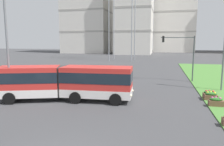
{
  "coord_description": "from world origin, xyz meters",
  "views": [
    {
      "loc": [
        4.04,
        -7.13,
        5.16
      ],
      "look_at": [
        -0.58,
        12.58,
        2.2
      ],
      "focal_mm": 34.55,
      "sensor_mm": 36.0,
      "label": 1
    }
  ],
  "objects_px": {
    "articulated_bus": "(65,82)",
    "flower_planter_5": "(209,94)",
    "apartment_tower_westcentre": "(135,11)",
    "apartment_tower_centre": "(174,14)",
    "flower_planter_4": "(211,96)",
    "streetlight_left": "(7,43)",
    "traffic_light_far_right": "(182,50)",
    "flower_planter_3": "(216,102)",
    "car_black_sedan": "(94,71)",
    "apartment_tower_west": "(87,3)"
  },
  "relations": [
    {
      "from": "car_black_sedan",
      "to": "flower_planter_3",
      "type": "distance_m",
      "value": 19.19
    },
    {
      "from": "flower_planter_3",
      "to": "apartment_tower_westcentre",
      "type": "xyz_separation_m",
      "value": [
        -16.11,
        74.77,
        17.44
      ]
    },
    {
      "from": "flower_planter_4",
      "to": "apartment_tower_centre",
      "type": "bearing_deg",
      "value": 89.54
    },
    {
      "from": "apartment_tower_westcentre",
      "to": "apartment_tower_centre",
      "type": "height_order",
      "value": "apartment_tower_centre"
    },
    {
      "from": "car_black_sedan",
      "to": "flower_planter_5",
      "type": "height_order",
      "value": "car_black_sedan"
    },
    {
      "from": "flower_planter_5",
      "to": "flower_planter_4",
      "type": "bearing_deg",
      "value": -90.0
    },
    {
      "from": "streetlight_left",
      "to": "flower_planter_4",
      "type": "bearing_deg",
      "value": 14.81
    },
    {
      "from": "articulated_bus",
      "to": "apartment_tower_centre",
      "type": "distance_m",
      "value": 101.33
    },
    {
      "from": "flower_planter_4",
      "to": "streetlight_left",
      "type": "relative_size",
      "value": 0.12
    },
    {
      "from": "flower_planter_5",
      "to": "flower_planter_3",
      "type": "bearing_deg",
      "value": -90.0
    },
    {
      "from": "apartment_tower_west",
      "to": "apartment_tower_centre",
      "type": "distance_m",
      "value": 44.1
    },
    {
      "from": "articulated_bus",
      "to": "apartment_tower_westcentre",
      "type": "distance_m",
      "value": 77.47
    },
    {
      "from": "flower_planter_3",
      "to": "streetlight_left",
      "type": "relative_size",
      "value": 0.12
    },
    {
      "from": "car_black_sedan",
      "to": "traffic_light_far_right",
      "type": "xyz_separation_m",
      "value": [
        12.55,
        -1.69,
        3.32
      ]
    },
    {
      "from": "traffic_light_far_right",
      "to": "apartment_tower_west",
      "type": "distance_m",
      "value": 78.53
    },
    {
      "from": "car_black_sedan",
      "to": "apartment_tower_westcentre",
      "type": "distance_m",
      "value": 64.38
    },
    {
      "from": "streetlight_left",
      "to": "traffic_light_far_right",
      "type": "bearing_deg",
      "value": 42.23
    },
    {
      "from": "streetlight_left",
      "to": "apartment_tower_westcentre",
      "type": "bearing_deg",
      "value": 89.48
    },
    {
      "from": "articulated_bus",
      "to": "apartment_tower_westcentre",
      "type": "bearing_deg",
      "value": 92.71
    },
    {
      "from": "articulated_bus",
      "to": "apartment_tower_centre",
      "type": "bearing_deg",
      "value": 82.35
    },
    {
      "from": "apartment_tower_westcentre",
      "to": "flower_planter_3",
      "type": "bearing_deg",
      "value": -77.84
    },
    {
      "from": "streetlight_left",
      "to": "apartment_tower_centre",
      "type": "relative_size",
      "value": 0.25
    },
    {
      "from": "apartment_tower_west",
      "to": "apartment_tower_westcentre",
      "type": "relative_size",
      "value": 1.27
    },
    {
      "from": "car_black_sedan",
      "to": "apartment_tower_centre",
      "type": "relative_size",
      "value": 0.12
    },
    {
      "from": "apartment_tower_westcentre",
      "to": "articulated_bus",
      "type": "bearing_deg",
      "value": -87.29
    },
    {
      "from": "articulated_bus",
      "to": "flower_planter_5",
      "type": "bearing_deg",
      "value": 14.97
    },
    {
      "from": "articulated_bus",
      "to": "streetlight_left",
      "type": "distance_m",
      "value": 5.74
    },
    {
      "from": "articulated_bus",
      "to": "flower_planter_4",
      "type": "bearing_deg",
      "value": 12.41
    },
    {
      "from": "streetlight_left",
      "to": "apartment_tower_westcentre",
      "type": "relative_size",
      "value": 0.26
    },
    {
      "from": "traffic_light_far_right",
      "to": "articulated_bus",
      "type": "bearing_deg",
      "value": -131.92
    },
    {
      "from": "articulated_bus",
      "to": "flower_planter_5",
      "type": "xyz_separation_m",
      "value": [
        12.52,
        3.35,
        -1.23
      ]
    },
    {
      "from": "apartment_tower_centre",
      "to": "apartment_tower_west",
      "type": "bearing_deg",
      "value": -152.85
    },
    {
      "from": "traffic_light_far_right",
      "to": "apartment_tower_centre",
      "type": "bearing_deg",
      "value": 88.31
    },
    {
      "from": "flower_planter_3",
      "to": "flower_planter_5",
      "type": "distance_m",
      "value": 2.44
    },
    {
      "from": "flower_planter_3",
      "to": "apartment_tower_west",
      "type": "xyz_separation_m",
      "value": [
        -38.31,
        78.02,
        22.27
      ]
    },
    {
      "from": "car_black_sedan",
      "to": "flower_planter_4",
      "type": "xyz_separation_m",
      "value": [
        14.35,
        -10.88,
        -0.33
      ]
    },
    {
      "from": "flower_planter_3",
      "to": "apartment_tower_west",
      "type": "relative_size",
      "value": 0.02
    },
    {
      "from": "apartment_tower_westcentre",
      "to": "apartment_tower_centre",
      "type": "bearing_deg",
      "value": 54.08
    },
    {
      "from": "articulated_bus",
      "to": "flower_planter_3",
      "type": "relative_size",
      "value": 10.91
    },
    {
      "from": "car_black_sedan",
      "to": "apartment_tower_west",
      "type": "bearing_deg",
      "value": 110.15
    },
    {
      "from": "flower_planter_3",
      "to": "flower_planter_5",
      "type": "height_order",
      "value": "same"
    },
    {
      "from": "apartment_tower_west",
      "to": "flower_planter_4",
      "type": "bearing_deg",
      "value": -63.3
    },
    {
      "from": "flower_planter_4",
      "to": "apartment_tower_westcentre",
      "type": "distance_m",
      "value": 76.69
    },
    {
      "from": "flower_planter_5",
      "to": "apartment_tower_westcentre",
      "type": "distance_m",
      "value": 76.12
    },
    {
      "from": "articulated_bus",
      "to": "streetlight_left",
      "type": "relative_size",
      "value": 1.3
    },
    {
      "from": "streetlight_left",
      "to": "apartment_tower_centre",
      "type": "distance_m",
      "value": 103.11
    },
    {
      "from": "traffic_light_far_right",
      "to": "apartment_tower_centre",
      "type": "distance_m",
      "value": 88.32
    },
    {
      "from": "traffic_light_far_right",
      "to": "streetlight_left",
      "type": "relative_size",
      "value": 0.64
    },
    {
      "from": "flower_planter_3",
      "to": "flower_planter_4",
      "type": "relative_size",
      "value": 1.0
    },
    {
      "from": "apartment_tower_west",
      "to": "apartment_tower_westcentre",
      "type": "xyz_separation_m",
      "value": [
        22.21,
        -3.25,
        -4.82
      ]
    }
  ]
}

